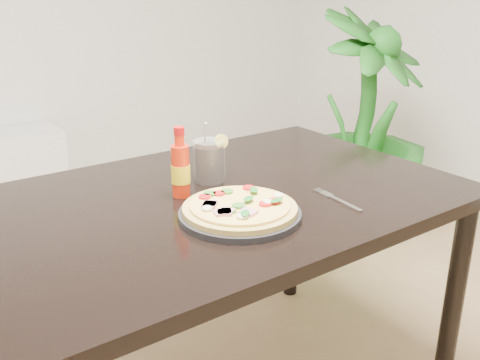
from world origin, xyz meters
TOP-DOWN VIEW (x-y plane):
  - dining_table at (-0.26, 0.04)m, footprint 1.40×0.90m
  - plate at (-0.29, -0.12)m, footprint 0.31×0.31m
  - pizza at (-0.29, -0.13)m, footprint 0.29×0.29m
  - hot_sauce_bottle at (-0.34, 0.09)m, footprint 0.05×0.05m
  - cola_cup at (-0.21, 0.15)m, footprint 0.10×0.10m
  - fork at (-0.01, -0.18)m, footprint 0.03×0.19m
  - houseplant at (1.12, 0.72)m, footprint 0.85×0.85m
  - plant_pot at (1.12, 0.72)m, footprint 0.28×0.28m

SIDE VIEW (x-z plane):
  - plant_pot at x=1.12m, z-range 0.00..0.22m
  - houseplant at x=1.12m, z-range 0.00..1.20m
  - dining_table at x=-0.26m, z-range 0.29..1.04m
  - fork at x=-0.01m, z-range 0.75..0.76m
  - plate at x=-0.29m, z-range 0.75..0.77m
  - pizza at x=-0.29m, z-range 0.76..0.79m
  - cola_cup at x=-0.21m, z-range 0.72..0.90m
  - hot_sauce_bottle at x=-0.34m, z-range 0.73..0.93m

